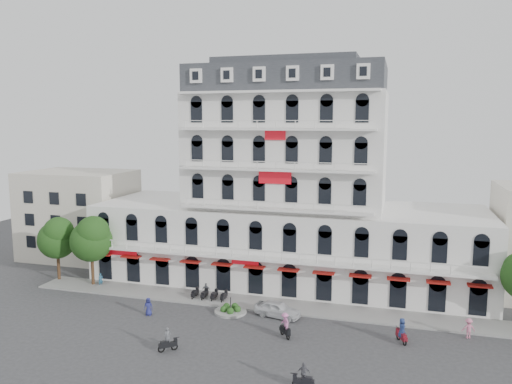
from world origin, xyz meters
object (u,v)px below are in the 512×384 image
object	(u,v)px
parked_car	(278,309)
rider_west	(168,341)
rider_east	(402,330)
rider_northeast	(304,376)
rider_center	(285,324)

from	to	relation	value
parked_car	rider_west	bearing A→B (deg)	156.70
rider_east	rider_northeast	distance (m)	11.76
rider_northeast	rider_center	size ratio (longest dim) A/B	0.89
rider_west	rider_center	xyz separation A→B (m)	(8.69, 5.32, 0.29)
rider_center	rider_east	bearing A→B (deg)	59.08
rider_west	parked_car	bearing A→B (deg)	14.71
rider_west	rider_center	size ratio (longest dim) A/B	0.91
rider_east	rider_west	bearing A→B (deg)	82.56
parked_car	rider_east	size ratio (longest dim) A/B	2.07
parked_car	rider_northeast	world-z (taller)	rider_northeast
rider_east	rider_center	world-z (taller)	rider_center
parked_car	rider_center	xyz separation A→B (m)	(1.71, -4.32, 0.42)
rider_northeast	parked_car	bearing A→B (deg)	-69.00
rider_west	rider_northeast	size ratio (longest dim) A/B	1.02
rider_east	rider_center	bearing A→B (deg)	71.61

